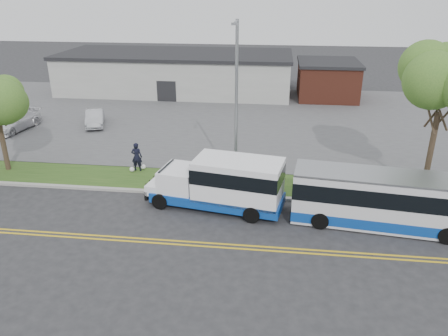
# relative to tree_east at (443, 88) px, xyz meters

# --- Properties ---
(ground) EXTENTS (140.00, 140.00, 0.00)m
(ground) POSITION_rel_tree_east_xyz_m (-14.00, -3.00, -6.20)
(ground) COLOR #28282B
(ground) RESTS_ON ground
(lane_line_north) EXTENTS (70.00, 0.12, 0.01)m
(lane_line_north) POSITION_rel_tree_east_xyz_m (-14.00, -6.85, -6.20)
(lane_line_north) COLOR gold
(lane_line_north) RESTS_ON ground
(lane_line_south) EXTENTS (70.00, 0.12, 0.01)m
(lane_line_south) POSITION_rel_tree_east_xyz_m (-14.00, -7.15, -6.20)
(lane_line_south) COLOR gold
(lane_line_south) RESTS_ON ground
(curb) EXTENTS (80.00, 0.30, 0.15)m
(curb) POSITION_rel_tree_east_xyz_m (-14.00, -1.90, -6.13)
(curb) COLOR #9E9B93
(curb) RESTS_ON ground
(verge) EXTENTS (80.00, 3.30, 0.10)m
(verge) POSITION_rel_tree_east_xyz_m (-14.00, -0.10, -6.15)
(verge) COLOR #234717
(verge) RESTS_ON ground
(parking_lot) EXTENTS (80.00, 25.00, 0.10)m
(parking_lot) POSITION_rel_tree_east_xyz_m (-14.00, 14.00, -6.15)
(parking_lot) COLOR #4C4C4F
(parking_lot) RESTS_ON ground
(commercial_building) EXTENTS (25.40, 10.40, 4.35)m
(commercial_building) POSITION_rel_tree_east_xyz_m (-20.00, 24.00, -4.02)
(commercial_building) COLOR #9E9E99
(commercial_building) RESTS_ON ground
(brick_wing) EXTENTS (6.30, 7.30, 3.90)m
(brick_wing) POSITION_rel_tree_east_xyz_m (-3.50, 23.00, -4.24)
(brick_wing) COLOR brown
(brick_wing) RESTS_ON ground
(tree_east) EXTENTS (5.20, 5.20, 8.33)m
(tree_east) POSITION_rel_tree_east_xyz_m (0.00, 0.00, 0.00)
(tree_east) COLOR #35251D
(tree_east) RESTS_ON verge
(streetlight_near) EXTENTS (0.35, 1.53, 9.50)m
(streetlight_near) POSITION_rel_tree_east_xyz_m (-11.00, -0.27, -0.97)
(streetlight_near) COLOR gray
(streetlight_near) RESTS_ON verge
(shuttle_bus) EXTENTS (7.73, 3.63, 2.86)m
(shuttle_bus) POSITION_rel_tree_east_xyz_m (-11.29, -3.22, -4.68)
(shuttle_bus) COLOR #0D3C95
(shuttle_bus) RESTS_ON ground
(transit_bus) EXTENTS (10.19, 3.44, 2.77)m
(transit_bus) POSITION_rel_tree_east_xyz_m (-2.72, -4.18, -4.80)
(transit_bus) COLOR silver
(transit_bus) RESTS_ON ground
(pedestrian) EXTENTS (0.70, 0.47, 1.90)m
(pedestrian) POSITION_rel_tree_east_xyz_m (-17.50, 1.00, -5.16)
(pedestrian) COLOR black
(pedestrian) RESTS_ON verge
(parked_car_a) EXTENTS (2.72, 4.33, 1.35)m
(parked_car_a) POSITION_rel_tree_east_xyz_m (-24.08, 10.13, -5.43)
(parked_car_a) COLOR #A9ABB0
(parked_car_a) RESTS_ON parking_lot
(parked_car_b) EXTENTS (2.73, 5.21, 1.44)m
(parked_car_b) POSITION_rel_tree_east_xyz_m (-30.13, 8.10, -5.38)
(parked_car_b) COLOR silver
(parked_car_b) RESTS_ON parking_lot
(grocery_bag_left) EXTENTS (0.32, 0.32, 0.32)m
(grocery_bag_left) POSITION_rel_tree_east_xyz_m (-17.80, 0.75, -5.94)
(grocery_bag_left) COLOR white
(grocery_bag_left) RESTS_ON verge
(grocery_bag_right) EXTENTS (0.32, 0.32, 0.32)m
(grocery_bag_right) POSITION_rel_tree_east_xyz_m (-17.20, 1.25, -5.94)
(grocery_bag_right) COLOR white
(grocery_bag_right) RESTS_ON verge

